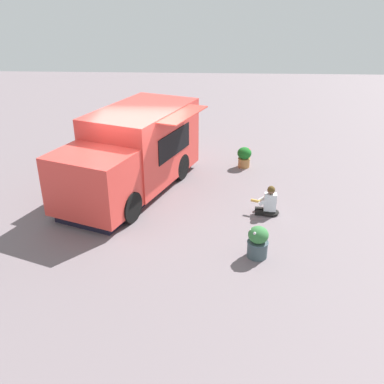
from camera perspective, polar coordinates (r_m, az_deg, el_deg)
ground_plane at (r=12.50m, az=-6.73°, el=-0.61°), size 40.00×40.00×0.00m
food_truck at (r=12.58m, az=-7.88°, el=4.99°), size 5.54×4.06×2.32m
person_customer at (r=11.53m, az=10.16°, el=-1.49°), size 0.48×0.79×0.81m
planter_flowering_near at (r=9.67m, az=8.74°, el=-6.57°), size 0.48×0.48×0.75m
planter_flowering_side at (r=14.47m, az=6.97°, el=4.72°), size 0.47×0.47×0.69m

